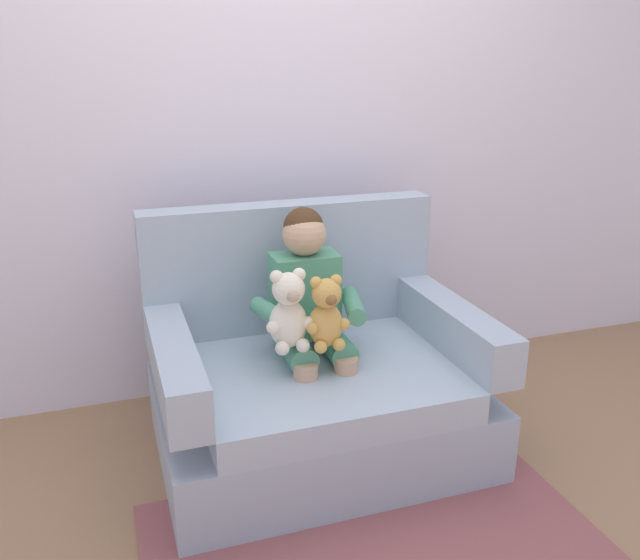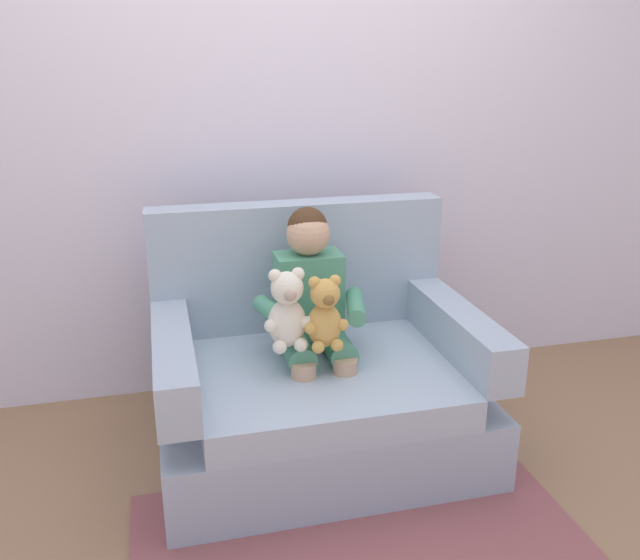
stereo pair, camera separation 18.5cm
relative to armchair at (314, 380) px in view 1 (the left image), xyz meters
name	(u,v)px [view 1 (the left image)]	position (x,y,z in m)	size (l,w,h in m)	color
ground_plane	(318,450)	(0.00, -0.05, -0.29)	(8.00, 8.00, 0.00)	#936D4C
back_wall	(266,110)	(0.00, 0.68, 1.01)	(6.00, 0.10, 2.60)	silver
armchair	(314,380)	(0.00, 0.00, 0.00)	(1.25, 0.91, 0.95)	#9EADBC
seated_child	(310,304)	(-0.01, 0.02, 0.32)	(0.45, 0.39, 0.82)	#4C9370
plush_cream	(289,312)	(-0.14, -0.13, 0.36)	(0.18, 0.15, 0.31)	silver
plush_honey	(326,315)	(-0.01, -0.17, 0.35)	(0.17, 0.13, 0.28)	gold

